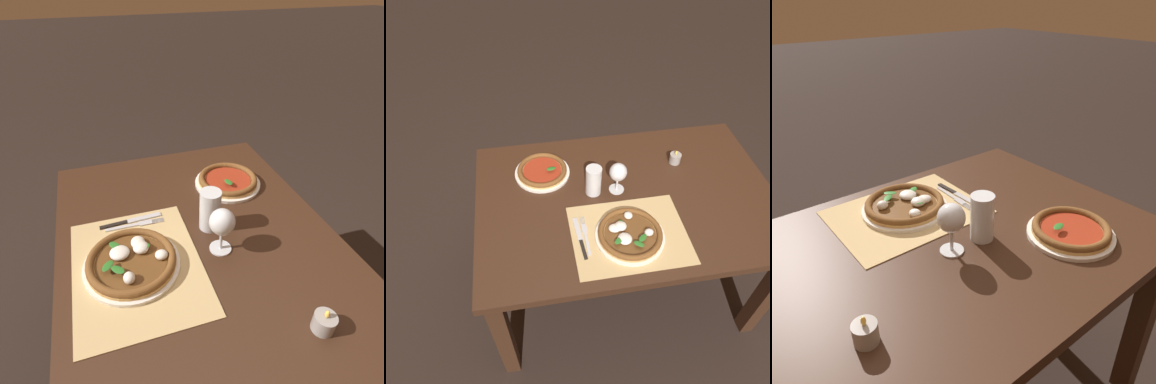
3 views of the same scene
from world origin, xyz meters
TOP-DOWN VIEW (x-y plane):
  - ground_plane at (0.00, 0.00)m, footprint 24.00×24.00m
  - dining_table at (0.00, 0.00)m, footprint 1.37×0.90m
  - paper_placemat at (-0.05, -0.21)m, footprint 0.48×0.38m
  - pizza_near at (-0.05, -0.23)m, footprint 0.29×0.29m
  - pizza_far at (-0.37, 0.21)m, footprint 0.27×0.27m
  - wine_glass at (-0.04, 0.05)m, footprint 0.08×0.08m
  - pint_glass at (-0.15, 0.05)m, footprint 0.07×0.07m
  - fork at (-0.23, -0.19)m, footprint 0.02×0.20m
  - knife at (-0.25, -0.20)m, footprint 0.03×0.22m
  - votive_candle at (0.29, 0.19)m, footprint 0.06×0.06m

SIDE VIEW (x-z plane):
  - ground_plane at x=0.00m, z-range 0.00..0.00m
  - dining_table at x=0.00m, z-range 0.27..1.01m
  - paper_placemat at x=-0.05m, z-range 0.74..0.74m
  - fork at x=-0.23m, z-range 0.74..0.75m
  - knife at x=-0.25m, z-range 0.74..0.75m
  - pizza_far at x=-0.37m, z-range 0.74..0.78m
  - pizza_near at x=-0.05m, z-range 0.74..0.79m
  - votive_candle at x=0.29m, z-range 0.73..0.80m
  - pint_glass at x=-0.15m, z-range 0.74..0.88m
  - wine_glass at x=-0.04m, z-range 0.77..0.92m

